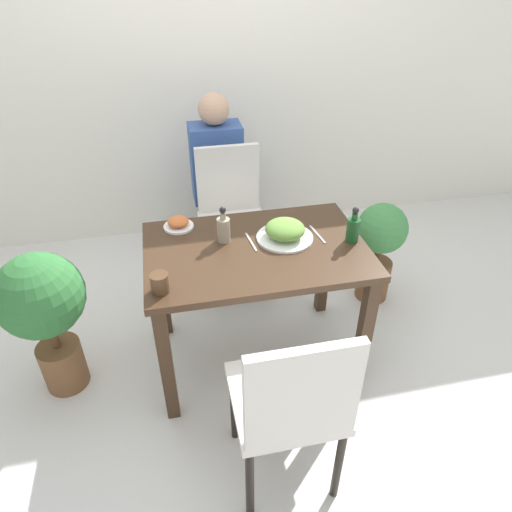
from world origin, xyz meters
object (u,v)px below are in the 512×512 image
side_plate (178,223)px  potted_plant_left (44,307)px  chair_far (232,211)px  potted_plant_right (379,244)px  chair_near (291,402)px  condiment_bottle (224,228)px  person_figure (217,181)px  sauce_bottle (353,228)px  drink_cup (160,283)px  food_plate (285,231)px

side_plate → potted_plant_left: bearing=-159.5°
chair_far → potted_plant_right: size_ratio=1.37×
chair_near → chair_far: size_ratio=1.00×
chair_near → condiment_bottle: bearing=-82.2°
chair_near → chair_far: bearing=-91.1°
side_plate → person_figure: person_figure is taller
sauce_bottle → person_figure: 1.26m
sauce_bottle → potted_plant_right: sauce_bottle is taller
sauce_bottle → chair_near: bearing=-125.1°
side_plate → potted_plant_left: (-0.67, -0.25, -0.23)m
drink_cup → potted_plant_right: 1.49m
potted_plant_left → potted_plant_right: (1.87, 0.34, -0.11)m
person_figure → sauce_bottle: bearing=-65.7°
condiment_bottle → person_figure: person_figure is taller
side_plate → person_figure: 0.90m
chair_far → person_figure: person_figure is taller
side_plate → drink_cup: 0.52m
chair_near → sauce_bottle: size_ratio=4.94×
drink_cup → condiment_bottle: bearing=46.4°
chair_far → condiment_bottle: 0.72m
chair_near → potted_plant_right: 1.41m
potted_plant_left → person_figure: bearing=47.7°
condiment_bottle → person_figure: (0.10, 0.99, -0.22)m
chair_far → potted_plant_right: 0.94m
drink_cup → condiment_bottle: 0.46m
drink_cup → person_figure: person_figure is taller
potted_plant_left → person_figure: 1.45m
chair_near → food_plate: chair_near is taller
food_plate → potted_plant_left: size_ratio=0.35×
food_plate → chair_near: bearing=-102.8°
food_plate → condiment_bottle: size_ratio=1.50×
chair_near → potted_plant_left: chair_near is taller
food_plate → condiment_bottle: condiment_bottle is taller
potted_plant_right → person_figure: size_ratio=0.57×
person_figure → food_plate: bearing=-79.4°
chair_near → drink_cup: 0.71m
condiment_bottle → potted_plant_right: size_ratio=0.28×
chair_near → sauce_bottle: (0.49, 0.71, 0.27)m
drink_cup → person_figure: (0.42, 1.33, -0.19)m
person_figure → potted_plant_left: bearing=-132.3°
potted_plant_left → side_plate: bearing=20.5°
food_plate → potted_plant_right: bearing=23.9°
side_plate → condiment_bottle: condiment_bottle is taller
chair_far → person_figure: (-0.04, 0.35, 0.06)m
chair_far → food_plate: (0.15, -0.69, 0.25)m
potted_plant_left → condiment_bottle: bearing=5.1°
chair_near → potted_plant_left: size_ratio=1.15×
food_plate → side_plate: size_ratio=1.82×
sauce_bottle → potted_plant_left: 1.51m
chair_near → person_figure: (-0.01, 1.83, 0.06)m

